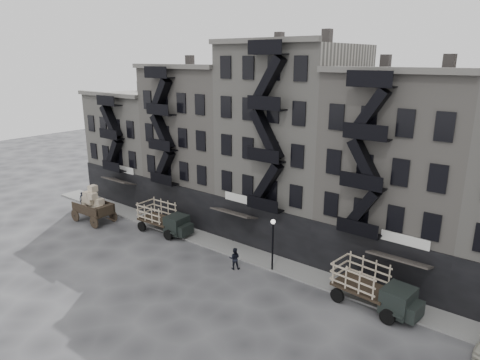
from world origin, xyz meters
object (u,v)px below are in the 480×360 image
Objects in this scene: wagon at (92,201)px; pedestrian_mid at (235,258)px; horse at (93,200)px; pedestrian_west at (82,199)px; stake_truck_west at (164,217)px; stake_truck_east at (374,285)px.

pedestrian_mid is (17.58, 0.96, -1.22)m from wagon.
wagon reaches higher than pedestrian_mid.
pedestrian_west is (-1.15, -0.60, 0.01)m from horse.
pedestrian_west is 22.57m from pedestrian_mid.
stake_truck_west is 20.32m from stake_truck_east.
pedestrian_mid is at bearing -165.73° from stake_truck_east.
wagon reaches higher than stake_truck_west.
stake_truck_west is (7.81, 2.47, -0.50)m from wagon.
wagon is (3.82, -2.47, 1.31)m from horse.
horse is 21.45m from pedestrian_mid.
horse is at bearing -173.79° from stake_truck_east.
wagon is 2.75× the size of pedestrian_west.
wagon reaches higher than stake_truck_east.
pedestrian_mid reaches higher than horse.
stake_truck_east is (31.95, -0.02, 0.85)m from horse.
horse is at bearing 177.46° from stake_truck_west.
stake_truck_east is 3.68× the size of pedestrian_west.
stake_truck_west is at bearing -80.68° from horse.
horse is 0.32× the size of stake_truck_east.
stake_truck_east reaches higher than pedestrian_west.
stake_truck_west is 12.82m from pedestrian_west.
pedestrian_mid is (9.77, -1.51, -0.72)m from stake_truck_west.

